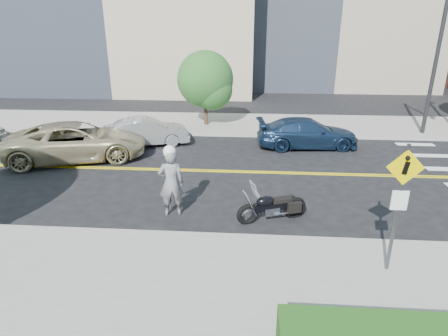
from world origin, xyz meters
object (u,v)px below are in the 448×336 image
motorcyclist (171,181)px  motorcycle (273,200)px  suv (77,141)px  parked_car_blue (307,133)px  pedestrian_sign (400,197)px  parked_car_silver (146,132)px

motorcyclist → motorcycle: 3.05m
suv → parked_car_blue: size_ratio=1.22×
parked_car_blue → motorcycle: bearing=158.9°
pedestrian_sign → parked_car_blue: pedestrian_sign is taller
motorcyclist → suv: motorcyclist is taller
motorcycle → parked_car_blue: parked_car_blue is taller
pedestrian_sign → motorcycle: (-2.52, 2.43, -1.32)m
motorcyclist → parked_car_blue: (4.98, 7.24, -0.41)m
motorcyclist → parked_car_blue: 8.80m
motorcyclist → parked_car_silver: (-2.67, 6.97, -0.43)m
pedestrian_sign → motorcycle: bearing=136.0°
motorcyclist → suv: size_ratio=0.38×
suv → parked_car_blue: 10.35m
motorcyclist → parked_car_silver: 7.48m
pedestrian_sign → parked_car_silver: pedestrian_sign is taller
pedestrian_sign → parked_car_blue: bearing=93.2°
pedestrian_sign → motorcycle: 3.74m
pedestrian_sign → parked_car_blue: (-0.56, 9.82, -1.28)m
motorcycle → parked_car_blue: (1.96, 7.39, 0.05)m
parked_car_blue → pedestrian_sign: bearing=177.0°
parked_car_silver → motorcycle: bearing=-159.6°
pedestrian_sign → motorcyclist: size_ratio=1.36×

